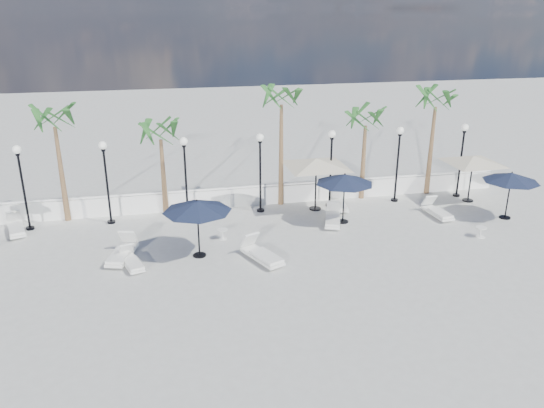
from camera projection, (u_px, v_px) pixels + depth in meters
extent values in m
plane|color=#A7A7A2|center=(294.00, 272.00, 19.82)|extent=(100.00, 100.00, 0.00)
cube|color=white|center=(257.00, 196.00, 26.54)|extent=(26.00, 0.30, 0.90)
cube|color=white|center=(257.00, 186.00, 26.36)|extent=(26.00, 0.12, 0.08)
cylinder|color=black|center=(30.00, 228.00, 23.67)|extent=(0.36, 0.36, 0.10)
cylinder|color=black|center=(24.00, 192.00, 23.08)|extent=(0.10, 0.10, 3.50)
cylinder|color=black|center=(18.00, 154.00, 22.49)|extent=(0.18, 0.18, 0.10)
sphere|color=white|center=(17.00, 150.00, 22.42)|extent=(0.36, 0.36, 0.36)
cylinder|color=black|center=(111.00, 222.00, 24.36)|extent=(0.36, 0.36, 0.10)
cylinder|color=black|center=(107.00, 187.00, 23.77)|extent=(0.10, 0.10, 3.50)
cylinder|color=black|center=(103.00, 150.00, 23.18)|extent=(0.18, 0.18, 0.10)
sphere|color=white|center=(103.00, 145.00, 23.11)|extent=(0.36, 0.36, 0.36)
cylinder|color=black|center=(188.00, 216.00, 25.06)|extent=(0.36, 0.36, 0.10)
cylinder|color=black|center=(186.00, 182.00, 24.47)|extent=(0.10, 0.10, 3.50)
cylinder|color=black|center=(184.00, 146.00, 23.88)|extent=(0.18, 0.18, 0.10)
sphere|color=white|center=(184.00, 141.00, 23.81)|extent=(0.36, 0.36, 0.36)
cylinder|color=black|center=(261.00, 210.00, 25.76)|extent=(0.36, 0.36, 0.10)
cylinder|color=black|center=(260.00, 177.00, 25.17)|extent=(0.10, 0.10, 3.50)
cylinder|color=black|center=(260.00, 142.00, 24.58)|extent=(0.18, 0.18, 0.10)
sphere|color=white|center=(260.00, 138.00, 24.51)|extent=(0.36, 0.36, 0.36)
cylinder|color=black|center=(329.00, 205.00, 26.45)|extent=(0.36, 0.36, 0.10)
cylinder|color=black|center=(331.00, 172.00, 25.86)|extent=(0.10, 0.10, 3.50)
cylinder|color=black|center=(332.00, 138.00, 25.27)|extent=(0.18, 0.18, 0.10)
sphere|color=white|center=(332.00, 134.00, 25.20)|extent=(0.36, 0.36, 0.36)
cylinder|color=black|center=(394.00, 200.00, 27.15)|extent=(0.36, 0.36, 0.10)
cylinder|color=black|center=(397.00, 168.00, 26.56)|extent=(0.10, 0.10, 3.50)
cylinder|color=black|center=(400.00, 135.00, 25.97)|extent=(0.18, 0.18, 0.10)
sphere|color=white|center=(400.00, 131.00, 25.90)|extent=(0.36, 0.36, 0.36)
cylinder|color=black|center=(456.00, 195.00, 27.85)|extent=(0.36, 0.36, 0.10)
cylinder|color=black|center=(460.00, 164.00, 27.26)|extent=(0.10, 0.10, 3.50)
cylinder|color=black|center=(464.00, 131.00, 26.67)|extent=(0.18, 0.18, 0.10)
sphere|color=white|center=(465.00, 127.00, 26.60)|extent=(0.36, 0.36, 0.36)
cone|color=brown|center=(62.00, 175.00, 23.95)|extent=(0.28, 0.28, 4.40)
cone|color=brown|center=(164.00, 177.00, 24.99)|extent=(0.28, 0.28, 3.60)
cone|color=brown|center=(281.00, 156.00, 25.88)|extent=(0.28, 0.28, 5.00)
cone|color=brown|center=(363.00, 163.00, 26.94)|extent=(0.28, 0.28, 3.80)
cone|color=brown|center=(431.00, 151.00, 27.54)|extent=(0.28, 0.28, 4.60)
cube|color=silver|center=(16.00, 229.00, 23.26)|extent=(1.17, 2.01, 0.10)
cube|color=silver|center=(16.00, 229.00, 23.01)|extent=(0.95, 1.41, 0.10)
cube|color=silver|center=(13.00, 216.00, 23.76)|extent=(0.70, 0.61, 0.60)
cube|color=silver|center=(132.00, 263.00, 20.20)|extent=(1.03, 1.76, 0.09)
cube|color=silver|center=(133.00, 263.00, 19.98)|extent=(0.84, 1.24, 0.09)
cube|color=silver|center=(126.00, 249.00, 20.64)|extent=(0.62, 0.54, 0.52)
cube|color=silver|center=(122.00, 255.00, 20.83)|extent=(1.25, 2.19, 0.11)
cube|color=silver|center=(120.00, 255.00, 20.53)|extent=(1.02, 1.53, 0.11)
cube|color=silver|center=(128.00, 236.00, 21.48)|extent=(0.76, 0.65, 0.65)
cube|color=silver|center=(262.00, 256.00, 20.69)|extent=(1.49, 2.22, 0.11)
cube|color=silver|center=(266.00, 256.00, 20.43)|extent=(1.18, 1.57, 0.11)
cube|color=silver|center=(250.00, 239.00, 21.19)|extent=(0.81, 0.72, 0.66)
cube|color=silver|center=(333.00, 220.00, 24.27)|extent=(1.29, 2.10, 0.11)
cube|color=silver|center=(333.00, 220.00, 23.98)|extent=(1.04, 1.48, 0.11)
cube|color=silver|center=(333.00, 206.00, 24.88)|extent=(0.75, 0.65, 0.62)
cube|color=silver|center=(339.00, 205.00, 26.12)|extent=(0.76, 1.80, 0.09)
cube|color=silver|center=(340.00, 205.00, 25.87)|extent=(0.67, 1.23, 0.09)
cube|color=silver|center=(336.00, 194.00, 26.66)|extent=(0.59, 0.47, 0.55)
cube|color=silver|center=(437.00, 213.00, 25.12)|extent=(0.76, 1.94, 0.10)
cube|color=silver|center=(441.00, 213.00, 24.85)|extent=(0.68, 1.32, 0.10)
cube|color=silver|center=(429.00, 200.00, 25.68)|extent=(0.63, 0.49, 0.60)
cylinder|color=silver|center=(223.00, 239.00, 22.68)|extent=(0.35, 0.35, 0.03)
cylinder|color=silver|center=(223.00, 234.00, 22.61)|extent=(0.05, 0.05, 0.42)
cylinder|color=silver|center=(223.00, 230.00, 22.54)|extent=(0.45, 0.45, 0.03)
cylinder|color=silver|center=(480.00, 237.00, 22.88)|extent=(0.36, 0.36, 0.03)
cylinder|color=silver|center=(481.00, 232.00, 22.81)|extent=(0.05, 0.05, 0.43)
cylinder|color=silver|center=(481.00, 227.00, 22.73)|extent=(0.47, 0.47, 0.03)
cylinder|color=black|center=(200.00, 255.00, 21.13)|extent=(0.52, 0.52, 0.06)
cylinder|color=black|center=(198.00, 229.00, 20.74)|extent=(0.07, 0.07, 2.29)
cone|color=black|center=(197.00, 206.00, 20.40)|extent=(2.71, 2.71, 0.42)
sphere|color=black|center=(197.00, 200.00, 20.32)|extent=(0.07, 0.07, 0.07)
cylinder|color=black|center=(343.00, 221.00, 24.46)|extent=(0.53, 0.53, 0.06)
cylinder|color=black|center=(344.00, 199.00, 24.08)|extent=(0.07, 0.07, 2.26)
cone|color=black|center=(345.00, 179.00, 23.75)|extent=(2.63, 2.63, 0.42)
sphere|color=black|center=(345.00, 174.00, 23.67)|extent=(0.08, 0.08, 0.08)
cylinder|color=black|center=(505.00, 217.00, 24.94)|extent=(0.51, 0.51, 0.05)
cylinder|color=black|center=(508.00, 196.00, 24.57)|extent=(0.06, 0.06, 2.18)
cone|color=black|center=(511.00, 177.00, 24.25)|extent=(2.54, 2.54, 0.41)
sphere|color=black|center=(512.00, 172.00, 24.17)|extent=(0.07, 0.07, 0.07)
cylinder|color=black|center=(315.00, 209.00, 26.02)|extent=(0.58, 0.58, 0.07)
cylinder|color=black|center=(316.00, 185.00, 25.59)|extent=(0.08, 0.08, 2.55)
pyramid|color=#B8A692|center=(317.00, 159.00, 25.14)|extent=(5.65, 5.65, 0.39)
cylinder|color=black|center=(468.00, 200.00, 27.15)|extent=(0.54, 0.54, 0.06)
cylinder|color=black|center=(471.00, 179.00, 26.75)|extent=(0.07, 0.07, 2.35)
pyramid|color=#B8A692|center=(474.00, 156.00, 26.33)|extent=(5.11, 5.11, 0.37)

